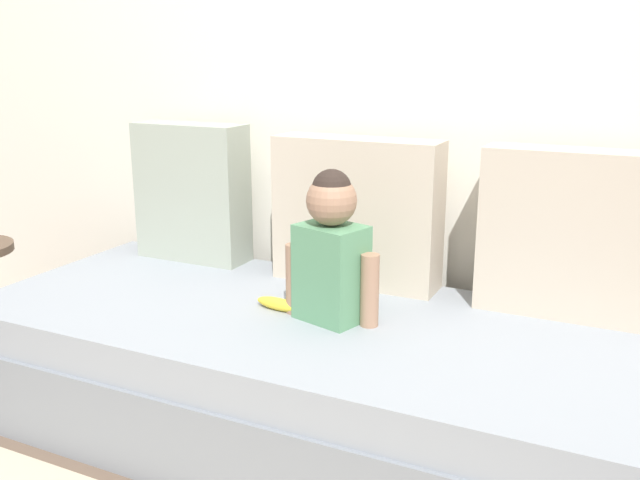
# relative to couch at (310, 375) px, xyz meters

# --- Properties ---
(ground_plane) EXTENTS (12.00, 12.00, 0.00)m
(ground_plane) POSITION_rel_couch_xyz_m (0.00, 0.00, -0.20)
(ground_plane) COLOR brown
(back_wall) EXTENTS (5.46, 0.10, 2.26)m
(back_wall) POSITION_rel_couch_xyz_m (0.00, 0.60, 0.93)
(back_wall) COLOR silver
(back_wall) RESTS_ON ground
(couch) EXTENTS (2.26, 0.93, 0.41)m
(couch) POSITION_rel_couch_xyz_m (0.00, 0.00, 0.00)
(couch) COLOR gray
(couch) RESTS_ON ground
(throw_pillow_left) EXTENTS (0.45, 0.16, 0.53)m
(throw_pillow_left) POSITION_rel_couch_xyz_m (-0.70, 0.37, 0.47)
(throw_pillow_left) COLOR #99A393
(throw_pillow_left) RESTS_ON couch
(throw_pillow_center) EXTENTS (0.59, 0.16, 0.52)m
(throw_pillow_center) POSITION_rel_couch_xyz_m (0.00, 0.37, 0.46)
(throw_pillow_center) COLOR #C1B29E
(throw_pillow_center) RESTS_ON couch
(throw_pillow_right) EXTENTS (0.52, 0.16, 0.52)m
(throw_pillow_right) POSITION_rel_couch_xyz_m (0.70, 0.37, 0.47)
(throw_pillow_right) COLOR #C1B29E
(throw_pillow_right) RESTS_ON couch
(toddler) EXTENTS (0.31, 0.20, 0.47)m
(toddler) POSITION_rel_couch_xyz_m (0.07, 0.01, 0.43)
(toddler) COLOR #568E66
(toddler) RESTS_ON couch
(banana) EXTENTS (0.17, 0.06, 0.04)m
(banana) POSITION_rel_couch_xyz_m (-0.11, 0.00, 0.23)
(banana) COLOR yellow
(banana) RESTS_ON couch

